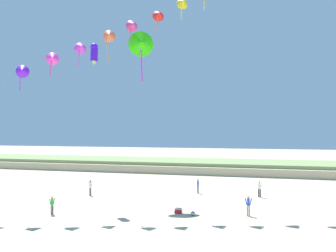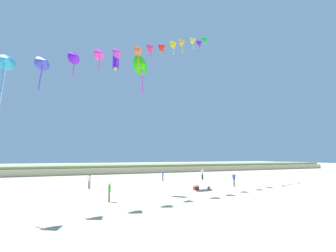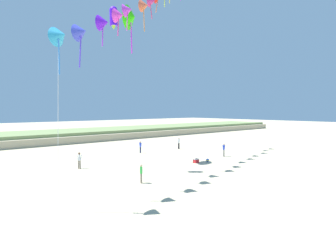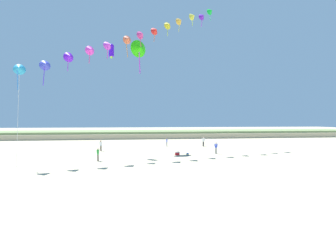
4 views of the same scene
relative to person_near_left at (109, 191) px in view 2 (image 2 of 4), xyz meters
name	(u,v)px [view 2 (image 2 of 4)]	position (x,y,z in m)	size (l,w,h in m)	color
ground_plane	(222,208)	(7.17, -5.16, -0.87)	(240.00, 240.00, 0.00)	#C1B28E
dune_ridge	(121,168)	(7.17, 35.01, 0.00)	(120.00, 13.71, 1.76)	tan
person_near_left	(109,191)	(0.00, 0.00, 0.00)	(0.27, 0.51, 1.50)	#726656
person_near_right	(234,179)	(15.35, 3.78, 0.07)	(0.57, 0.22, 1.63)	gray
person_mid_center	(89,180)	(-1.11, 8.55, 0.06)	(0.56, 0.23, 1.61)	#726656
person_far_left	(163,175)	(9.53, 12.95, 0.04)	(0.21, 0.55, 1.57)	#282D4C
person_far_right	(202,173)	(16.03, 12.42, 0.10)	(0.59, 0.23, 1.68)	black
kite_banner_string	(152,47)	(5.07, 5.11, 15.77)	(25.70, 15.73, 24.46)	#2A9CD1
large_kite_low_lead	(142,65)	(4.77, 8.04, 14.67)	(2.70, 2.08, 5.11)	#29DB0D
large_kite_mid_trail	(116,62)	(0.94, 5.36, 13.34)	(0.74, 0.76, 2.09)	#4613E3
beach_cooler	(196,188)	(9.76, 3.19, -0.66)	(0.58, 0.41, 0.46)	red
beach_ball	(209,188)	(11.08, 2.70, -0.69)	(0.36, 0.36, 0.36)	blue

